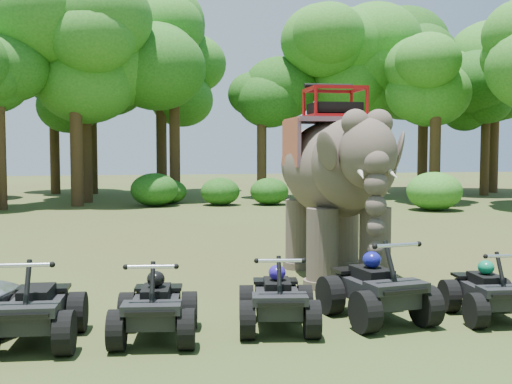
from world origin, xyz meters
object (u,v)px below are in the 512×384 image
(atv_0, at_px, (34,300))
(atv_3, at_px, (377,279))
(atv_1, at_px, (155,298))
(atv_4, at_px, (490,284))
(elephant, at_px, (335,180))
(atv_2, at_px, (278,291))

(atv_0, height_order, atv_3, atv_3)
(atv_0, bearing_deg, atv_1, 1.39)
(atv_4, bearing_deg, atv_0, -175.58)
(atv_0, relative_size, atv_3, 0.94)
(atv_0, relative_size, atv_1, 1.06)
(elephant, distance_m, atv_1, 5.80)
(atv_2, xyz_separation_m, atv_3, (1.70, 0.17, 0.08))
(atv_0, distance_m, atv_3, 5.30)
(atv_0, relative_size, atv_4, 1.10)
(atv_1, bearing_deg, elephant, 51.57)
(atv_2, bearing_deg, elephant, 69.53)
(atv_0, xyz_separation_m, atv_4, (7.14, -0.09, -0.06))
(atv_0, bearing_deg, atv_2, 5.59)
(atv_1, bearing_deg, atv_3, 13.08)
(elephant, height_order, atv_0, elephant)
(elephant, bearing_deg, atv_3, -94.73)
(atv_4, bearing_deg, atv_3, 175.62)
(elephant, xyz_separation_m, atv_4, (1.38, -3.86, -1.52))
(atv_4, bearing_deg, atv_1, -174.73)
(atv_1, bearing_deg, atv_0, -175.47)
(atv_3, bearing_deg, atv_1, 176.91)
(atv_1, height_order, atv_3, atv_3)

